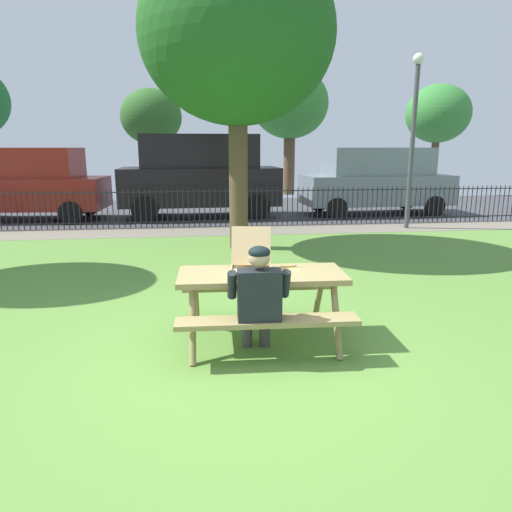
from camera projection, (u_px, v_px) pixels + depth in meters
name	position (u px, v px, depth m)	size (l,w,h in m)	color
ground	(234.00, 296.00, 6.79)	(28.00, 12.11, 0.02)	#60903C
cobblestone_walkway	(219.00, 231.00, 11.96)	(28.00, 1.40, 0.01)	gray
street_asphalt	(214.00, 210.00, 15.97)	(28.00, 6.89, 0.01)	#424247
picnic_table_foreground	(262.00, 288.00, 5.10)	(1.85, 1.54, 0.79)	#9A8754
pizza_box_open	(251.00, 264.00, 5.06)	(0.50, 0.57, 0.47)	tan
pizza_slice_on_table	(292.00, 268.00, 5.22)	(0.24, 0.25, 0.02)	#EAC961
adult_at_table	(258.00, 297.00, 4.59)	(0.62, 0.60, 1.19)	#414141
iron_fence_streetside	(218.00, 207.00, 12.52)	(18.85, 0.03, 1.03)	black
lamp_post_walkway	(414.00, 125.00, 11.81)	(0.28, 0.28, 4.35)	#4C4C51
tree_near_table	(237.00, 35.00, 9.02)	(3.82, 3.82, 5.94)	brown
parked_car_far_left	(23.00, 182.00, 13.51)	(4.70, 2.16, 2.08)	maroon
parked_car_left	(200.00, 174.00, 14.05)	(4.75, 2.17, 2.46)	black
parked_car_center	(376.00, 180.00, 14.73)	(4.69, 2.13, 2.08)	gray
far_tree_midleft	(151.00, 117.00, 19.86)	(2.58, 2.58, 4.52)	brown
far_tree_center	(290.00, 105.00, 20.41)	(3.35, 3.35, 5.47)	brown
far_tree_midright	(438.00, 114.00, 21.28)	(2.89, 2.89, 4.88)	brown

